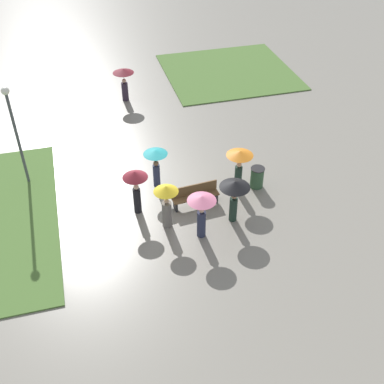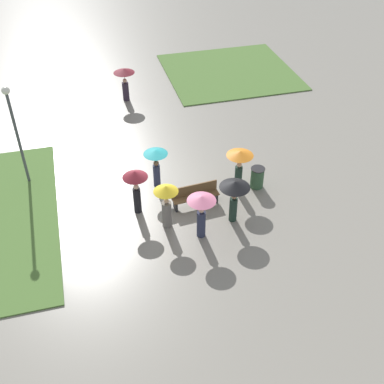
{
  "view_description": "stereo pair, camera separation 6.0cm",
  "coord_description": "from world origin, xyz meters",
  "px_view_note": "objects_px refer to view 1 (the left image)",
  "views": [
    {
      "loc": [
        -2.8,
        -15.99,
        12.57
      ],
      "look_at": [
        1.09,
        -1.71,
        0.89
      ],
      "focal_mm": 45.0,
      "sensor_mm": 36.0,
      "label": 1
    },
    {
      "loc": [
        -2.74,
        -16.0,
        12.57
      ],
      "look_at": [
        1.09,
        -1.71,
        0.89
      ],
      "focal_mm": 45.0,
      "sensor_mm": 36.0,
      "label": 2
    }
  ],
  "objects_px": {
    "crowd_person_pink": "(202,208)",
    "crowd_person_maroon": "(136,182)",
    "crowd_person_orange": "(239,161)",
    "crowd_person_black": "(235,190)",
    "crowd_person_yellow": "(166,200)",
    "trash_bin": "(257,177)",
    "crowd_person_teal": "(156,160)",
    "lone_walker_far_path": "(124,77)",
    "park_bench": "(195,195)",
    "lamp_post": "(14,124)"
  },
  "relations": [
    {
      "from": "park_bench",
      "to": "crowd_person_pink",
      "type": "distance_m",
      "value": 2.08
    },
    {
      "from": "crowd_person_yellow",
      "to": "lone_walker_far_path",
      "type": "bearing_deg",
      "value": -75.51
    },
    {
      "from": "crowd_person_orange",
      "to": "crowd_person_black",
      "type": "bearing_deg",
      "value": -93.34
    },
    {
      "from": "crowd_person_pink",
      "to": "crowd_person_yellow",
      "type": "bearing_deg",
      "value": 44.58
    },
    {
      "from": "trash_bin",
      "to": "crowd_person_teal",
      "type": "bearing_deg",
      "value": 163.73
    },
    {
      "from": "crowd_person_yellow",
      "to": "lone_walker_far_path",
      "type": "distance_m",
      "value": 10.74
    },
    {
      "from": "crowd_person_black",
      "to": "lone_walker_far_path",
      "type": "relative_size",
      "value": 1.02
    },
    {
      "from": "crowd_person_teal",
      "to": "crowd_person_black",
      "type": "distance_m",
      "value": 3.82
    },
    {
      "from": "lamp_post",
      "to": "crowd_person_teal",
      "type": "height_order",
      "value": "lamp_post"
    },
    {
      "from": "lamp_post",
      "to": "crowd_person_black",
      "type": "height_order",
      "value": "lamp_post"
    },
    {
      "from": "trash_bin",
      "to": "crowd_person_black",
      "type": "height_order",
      "value": "crowd_person_black"
    },
    {
      "from": "lamp_post",
      "to": "crowd_person_pink",
      "type": "distance_m",
      "value": 8.27
    },
    {
      "from": "trash_bin",
      "to": "crowd_person_teal",
      "type": "xyz_separation_m",
      "value": [
        -4.08,
        1.19,
        0.83
      ]
    },
    {
      "from": "park_bench",
      "to": "lone_walker_far_path",
      "type": "distance_m",
      "value": 9.87
    },
    {
      "from": "crowd_person_teal",
      "to": "trash_bin",
      "type": "bearing_deg",
      "value": -55.67
    },
    {
      "from": "park_bench",
      "to": "crowd_person_yellow",
      "type": "relative_size",
      "value": 1.02
    },
    {
      "from": "lone_walker_far_path",
      "to": "trash_bin",
      "type": "bearing_deg",
      "value": 167.92
    },
    {
      "from": "crowd_person_teal",
      "to": "crowd_person_orange",
      "type": "bearing_deg",
      "value": -59.84
    },
    {
      "from": "trash_bin",
      "to": "crowd_person_yellow",
      "type": "xyz_separation_m",
      "value": [
        -4.23,
        -1.43,
        0.82
      ]
    },
    {
      "from": "lamp_post",
      "to": "crowd_person_yellow",
      "type": "relative_size",
      "value": 2.33
    },
    {
      "from": "crowd_person_pink",
      "to": "crowd_person_black",
      "type": "distance_m",
      "value": 1.54
    },
    {
      "from": "lamp_post",
      "to": "crowd_person_pink",
      "type": "height_order",
      "value": "lamp_post"
    },
    {
      "from": "crowd_person_pink",
      "to": "crowd_person_maroon",
      "type": "distance_m",
      "value": 2.87
    },
    {
      "from": "crowd_person_black",
      "to": "crowd_person_pink",
      "type": "bearing_deg",
      "value": 162.52
    },
    {
      "from": "crowd_person_pink",
      "to": "crowd_person_maroon",
      "type": "relative_size",
      "value": 0.96
    },
    {
      "from": "crowd_person_maroon",
      "to": "crowd_person_black",
      "type": "relative_size",
      "value": 1.05
    },
    {
      "from": "trash_bin",
      "to": "crowd_person_teal",
      "type": "relative_size",
      "value": 0.52
    },
    {
      "from": "crowd_person_black",
      "to": "park_bench",
      "type": "bearing_deg",
      "value": 93.21
    },
    {
      "from": "crowd_person_maroon",
      "to": "crowd_person_orange",
      "type": "bearing_deg",
      "value": 98.09
    },
    {
      "from": "crowd_person_teal",
      "to": "lamp_post",
      "type": "bearing_deg",
      "value": 123.15
    },
    {
      "from": "lamp_post",
      "to": "trash_bin",
      "type": "xyz_separation_m",
      "value": [
        9.4,
        -2.86,
        -2.4
      ]
    },
    {
      "from": "crowd_person_teal",
      "to": "lone_walker_far_path",
      "type": "height_order",
      "value": "lone_walker_far_path"
    },
    {
      "from": "crowd_person_pink",
      "to": "lone_walker_far_path",
      "type": "bearing_deg",
      "value": -2.34
    },
    {
      "from": "park_bench",
      "to": "lone_walker_far_path",
      "type": "height_order",
      "value": "lone_walker_far_path"
    },
    {
      "from": "crowd_person_pink",
      "to": "crowd_person_teal",
      "type": "height_order",
      "value": "crowd_person_pink"
    },
    {
      "from": "crowd_person_teal",
      "to": "crowd_person_yellow",
      "type": "relative_size",
      "value": 0.93
    },
    {
      "from": "lone_walker_far_path",
      "to": "crowd_person_maroon",
      "type": "bearing_deg",
      "value": 137.81
    },
    {
      "from": "park_bench",
      "to": "crowd_person_yellow",
      "type": "bearing_deg",
      "value": -149.16
    },
    {
      "from": "crowd_person_pink",
      "to": "crowd_person_maroon",
      "type": "xyz_separation_m",
      "value": [
        -2.06,
        2.0,
        0.12
      ]
    },
    {
      "from": "park_bench",
      "to": "lamp_post",
      "type": "distance_m",
      "value": 7.72
    },
    {
      "from": "crowd_person_pink",
      "to": "crowd_person_yellow",
      "type": "relative_size",
      "value": 0.98
    },
    {
      "from": "crowd_person_teal",
      "to": "crowd_person_yellow",
      "type": "height_order",
      "value": "crowd_person_yellow"
    },
    {
      "from": "crowd_person_orange",
      "to": "crowd_person_yellow",
      "type": "relative_size",
      "value": 1.02
    },
    {
      "from": "crowd_person_teal",
      "to": "crowd_person_yellow",
      "type": "bearing_deg",
      "value": -132.67
    },
    {
      "from": "trash_bin",
      "to": "crowd_person_teal",
      "type": "distance_m",
      "value": 4.33
    },
    {
      "from": "trash_bin",
      "to": "lone_walker_far_path",
      "type": "distance_m",
      "value": 10.23
    },
    {
      "from": "lamp_post",
      "to": "lone_walker_far_path",
      "type": "height_order",
      "value": "lamp_post"
    },
    {
      "from": "crowd_person_teal",
      "to": "crowd_person_orange",
      "type": "distance_m",
      "value": 3.44
    },
    {
      "from": "trash_bin",
      "to": "crowd_person_black",
      "type": "relative_size",
      "value": 0.5
    },
    {
      "from": "trash_bin",
      "to": "crowd_person_maroon",
      "type": "distance_m",
      "value": 5.28
    }
  ]
}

